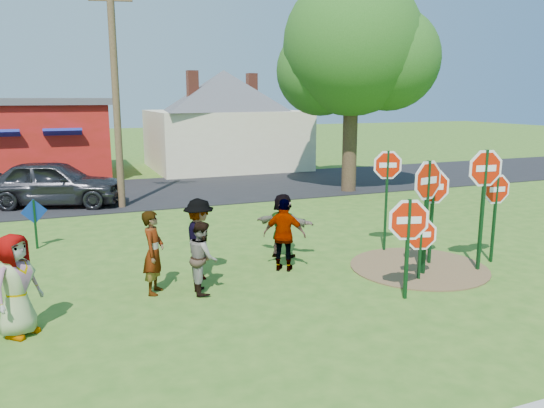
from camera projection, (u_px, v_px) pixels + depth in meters
The scene contains 22 objects.
ground at pixel (223, 278), 11.78m from camera, with size 120.00×120.00×0.00m, color #34601B.
road at pixel (145, 192), 22.24m from camera, with size 120.00×7.50×0.04m, color black.
dirt_patch at pixel (419, 267), 12.50m from camera, with size 3.20×3.20×0.03m, color brown.
red_building at pixel (8, 139), 25.76m from camera, with size 9.40×7.69×3.90m.
cream_house at pixel (224, 116), 29.57m from camera, with size 9.40×9.40×6.50m.
stop_sign_a at pixel (408, 228), 10.32m from camera, with size 1.09×0.31×2.17m.
stop_sign_b at pixel (387, 175), 13.48m from camera, with size 0.95×0.34×2.76m.
stop_sign_c at pixel (484, 182), 11.90m from camera, with size 1.13×0.19×2.96m.
stop_sign_d at pixel (433, 194), 12.45m from camera, with size 1.10×0.21×2.44m.
stop_sign_e at pixel (421, 238), 11.49m from camera, with size 0.94×0.29×1.52m.
stop_sign_f at pixel (496, 196), 12.63m from camera, with size 0.97×0.11×2.29m.
stop_sign_g at pixel (427, 192), 11.65m from camera, with size 1.17×0.31×2.76m.
blue_diamond_d at pixel (35, 218), 13.92m from camera, with size 0.65×0.19×1.34m.
person_a at pixel (17, 285), 8.81m from camera, with size 0.86×0.56×1.77m, color #3B568C.
person_b at pixel (154, 252), 10.74m from camera, with size 0.63×0.41×1.73m, color #297E68.
person_c at pixel (203, 257), 10.81m from camera, with size 0.73×0.57×1.50m, color brown.
person_d at pixel (199, 239), 11.64m from camera, with size 1.16×0.67×1.79m, color #2D2E32.
person_e at pixel (284, 235), 12.15m from camera, with size 0.99×0.41×1.69m, color #4E305D.
person_f at pixel (283, 225), 13.21m from camera, with size 1.51×0.48×1.62m, color #20593B.
suv at pixel (54, 183), 19.30m from camera, with size 1.98×4.93×1.68m, color #2A2A2F.
utility_pole at pixel (115, 87), 18.38m from camera, with size 1.96×0.57×8.16m.
leafy_tree at pixel (355, 53), 21.50m from camera, with size 6.21×5.67×8.83m.
Camera 1 is at (-3.15, -10.81, 3.96)m, focal length 35.00 mm.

